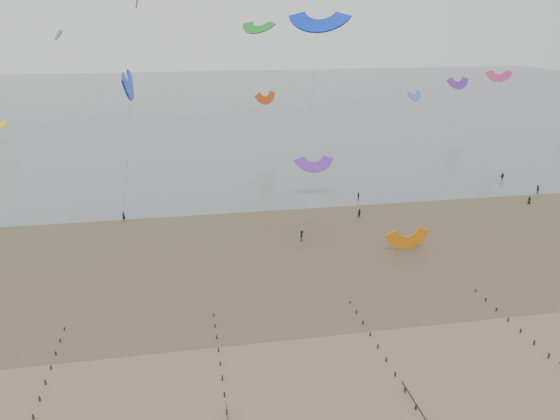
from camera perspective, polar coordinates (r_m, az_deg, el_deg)
The scene contains 6 objects.
ground at distance 63.03m, azimuth 7.12°, elevation -15.24°, with size 500.00×500.00×0.00m, color brown.
sea_and_shore at distance 91.75m, azimuth -1.69°, elevation -3.46°, with size 500.00×665.00×0.03m.
kitesurfer_lead at distance 105.33m, azimuth -16.02°, elevation -0.64°, with size 0.64×0.42×1.77m, color black.
kitesurfers at distance 111.88m, azimuth 12.88°, elevation 0.81°, with size 130.19×28.36×1.88m.
grounded_kite at distance 92.06m, azimuth 13.09°, elevation -3.91°, with size 6.55×3.43×4.99m, color orange, non-canonical shape.
kites_airborne at distance 141.31m, azimuth -8.30°, elevation 13.60°, with size 258.05×110.65×44.85m.
Camera 1 is at (-16.72, -49.16, 35.74)m, focal length 35.00 mm.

